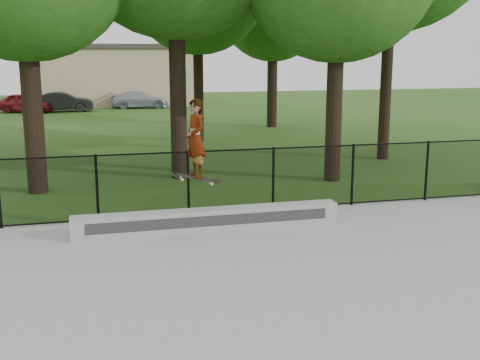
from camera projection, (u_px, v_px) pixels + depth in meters
The scene contains 9 objects.
ground at pixel (397, 317), 8.56m from camera, with size 100.00×100.00×0.00m, color #285417.
concrete_slab at pixel (397, 315), 8.55m from camera, with size 14.00×12.00×0.06m, color gray.
grind_ledge at pixel (209, 220), 12.52m from camera, with size 5.59×0.40×0.45m, color #9C9C98.
car_a at pixel (26, 103), 37.86m from camera, with size 1.45×3.58×1.23m, color maroon.
car_b at pixel (63, 102), 38.31m from camera, with size 1.31×3.41×1.24m, color black.
car_c at pixel (140, 100), 40.89m from camera, with size 1.57×3.54×1.12m, color #A5ACBB.
skater_airborne at pixel (196, 140), 11.96m from camera, with size 0.82×0.66×1.75m.
chainlink_fence at pixel (273, 179), 13.98m from camera, with size 16.06×0.06×1.50m.
distant_building at pixel (114, 74), 43.63m from camera, with size 12.40×6.40×4.30m.
Camera 1 is at (-4.15, -7.16, 3.68)m, focal length 45.00 mm.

